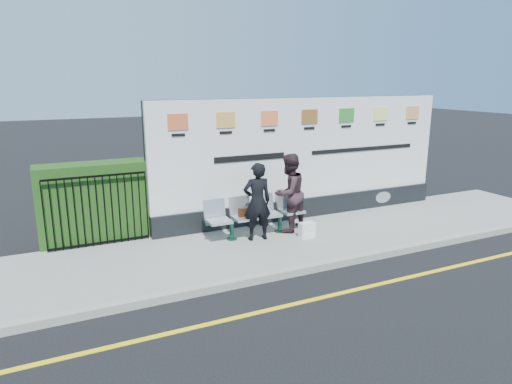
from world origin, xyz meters
The scene contains 12 objects.
ground centered at (0.00, 0.00, 0.00)m, with size 80.00×80.00×0.00m, color black.
pavement centered at (0.00, 2.50, 0.06)m, with size 14.00×3.00×0.12m, color gray.
kerb centered at (0.00, 1.00, 0.07)m, with size 14.00×0.18×0.14m, color gray.
yellow_line centered at (0.00, 0.00, 0.00)m, with size 14.00×0.10×0.01m, color yellow.
billboard centered at (0.50, 3.85, 1.42)m, with size 8.00×0.30×3.00m.
hedge centered at (-4.58, 4.30, 0.97)m, with size 2.35×0.70×1.70m, color #1E4414.
railing centered at (-4.58, 3.85, 0.89)m, with size 2.05×0.06×1.54m, color black, non-canonical shape.
bench centered at (-1.30, 3.00, 0.37)m, with size 2.29×0.59×0.49m, color silver, non-canonical shape.
woman_left centered at (-1.39, 2.77, 0.98)m, with size 0.63×0.41×1.72m, color black.
woman_right centered at (-0.48, 2.99, 1.03)m, with size 0.88×0.69×1.82m, color #301F24.
handbag_brown centered at (-1.60, 3.00, 0.71)m, with size 0.25×0.11×0.20m, color black.
carrier_bag_white centered at (-0.33, 2.41, 0.29)m, with size 0.34×0.21×0.34m, color white.
Camera 1 is at (-5.46, -5.85, 3.55)m, focal length 32.00 mm.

